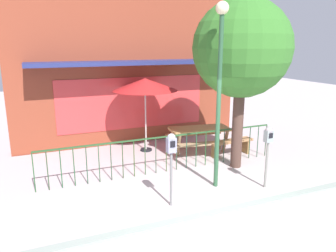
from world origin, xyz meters
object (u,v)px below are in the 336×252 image
at_px(patio_bench, 231,144).
at_px(street_lamp, 220,72).
at_px(picnic_table_left, 199,133).
at_px(street_tree, 242,49).
at_px(parking_meter_near, 268,141).
at_px(patio_umbrella, 145,85).
at_px(parking_meter_far, 171,151).

bearing_deg(patio_bench, street_lamp, -132.25).
bearing_deg(street_lamp, patio_bench, 47.75).
height_order(picnic_table_left, street_tree, street_tree).
relative_size(parking_meter_near, street_tree, 0.33).
height_order(patio_umbrella, parking_meter_far, patio_umbrella).
bearing_deg(patio_bench, picnic_table_left, 138.50).
distance_m(patio_bench, parking_meter_far, 3.69).
xyz_separation_m(picnic_table_left, patio_umbrella, (-1.45, 0.78, 1.46)).
bearing_deg(patio_bench, patio_umbrella, 146.85).
bearing_deg(parking_meter_near, picnic_table_left, 94.43).
bearing_deg(street_tree, patio_umbrella, 128.79).
distance_m(parking_meter_near, street_lamp, 1.92).
bearing_deg(picnic_table_left, parking_meter_far, -127.52).
bearing_deg(parking_meter_far, parking_meter_near, -1.04).
height_order(parking_meter_far, street_tree, street_tree).
xyz_separation_m(picnic_table_left, parking_meter_near, (0.22, -2.84, 0.51)).
xyz_separation_m(patio_umbrella, patio_bench, (2.18, -1.42, -1.71)).
xyz_separation_m(picnic_table_left, parking_meter_far, (-2.15, -2.80, 0.58)).
distance_m(patio_umbrella, patio_bench, 3.12).
bearing_deg(patio_bench, parking_meter_near, -103.03).
distance_m(parking_meter_near, parking_meter_far, 2.37).
bearing_deg(patio_umbrella, picnic_table_left, -28.24).
relative_size(patio_bench, parking_meter_far, 0.92).
bearing_deg(parking_meter_far, picnic_table_left, 52.48).
bearing_deg(patio_umbrella, street_tree, -51.21).
relative_size(patio_umbrella, parking_meter_near, 1.55).
relative_size(patio_bench, parking_meter_near, 0.97).
relative_size(picnic_table_left, patio_bench, 1.40).
bearing_deg(patio_umbrella, street_lamp, -78.27).
bearing_deg(picnic_table_left, patio_umbrella, 151.76).
distance_m(patio_bench, street_tree, 2.91).
distance_m(parking_meter_near, street_tree, 2.43).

